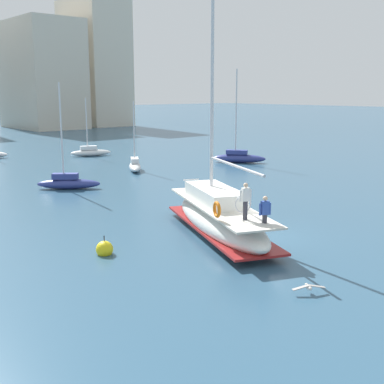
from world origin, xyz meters
TOP-DOWN VIEW (x-y plane):
  - ground_plane at (0.00, 0.00)m, footprint 400.00×400.00m
  - main_sailboat at (-0.95, 1.48)m, footprint 6.03×9.76m
  - moored_catamaran at (7.39, 20.32)m, footprint 3.15×4.09m
  - moored_cutter_left at (-0.93, 16.63)m, footprint 4.08×3.60m
  - moored_cutter_right at (9.55, 31.59)m, footprint 4.35×2.47m
  - moored_ketch_distant at (17.72, 17.62)m, footprint 4.01×4.78m
  - seagull at (-3.67, -5.58)m, footprint 1.08×0.72m
  - mooring_buoy at (-6.63, 2.61)m, footprint 0.73×0.73m

SIDE VIEW (x-z plane):
  - ground_plane at x=0.00m, z-range 0.00..0.00m
  - mooring_buoy at x=-6.63m, z-range -0.26..0.70m
  - seagull at x=-3.67m, z-range 0.16..0.33m
  - moored_catamaran at x=7.39m, z-range -2.49..3.44m
  - moored_cutter_right at x=9.55m, z-range -2.58..3.54m
  - moored_cutter_left at x=-0.93m, z-range -3.17..4.20m
  - moored_ketch_distant at x=17.72m, z-range -3.83..5.00m
  - main_sailboat at x=-0.95m, z-range -5.62..7.44m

